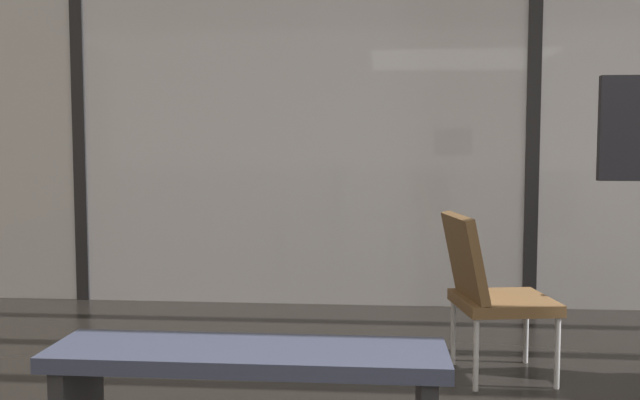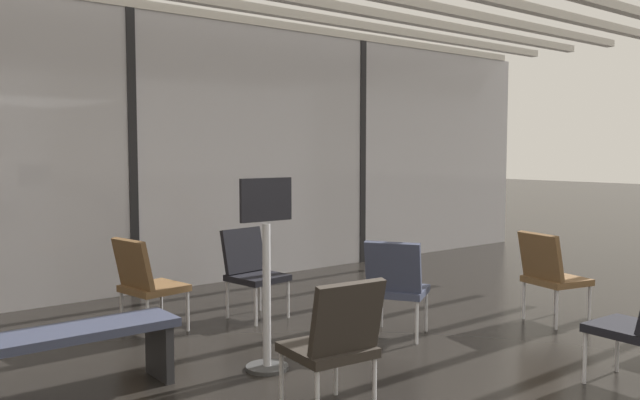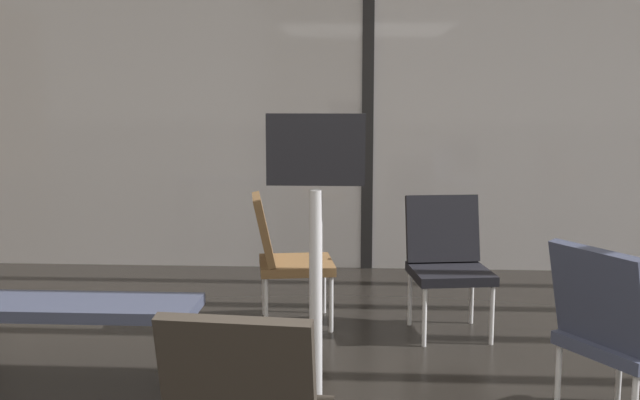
{
  "view_description": "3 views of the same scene",
  "coord_description": "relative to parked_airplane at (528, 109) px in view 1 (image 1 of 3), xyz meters",
  "views": [
    {
      "loc": [
        -1.15,
        -0.1,
        1.22
      ],
      "look_at": [
        -1.61,
        5.37,
        0.8
      ],
      "focal_mm": 38.55,
      "sensor_mm": 36.0,
      "label": 1
    },
    {
      "loc": [
        -2.91,
        -1.9,
        1.63
      ],
      "look_at": [
        1.55,
        3.71,
        1.1
      ],
      "focal_mm": 36.41,
      "sensor_mm": 36.0,
      "label": 2
    },
    {
      "loc": [
        -0.06,
        -1.13,
        1.52
      ],
      "look_at": [
        -0.39,
        4.77,
        0.66
      ],
      "focal_mm": 40.71,
      "sensor_mm": 36.0,
      "label": 3
    }
  ],
  "objects": [
    {
      "name": "waiting_bench",
      "position": [
        -2.87,
        -8.74,
        -1.47
      ],
      "size": [
        1.5,
        0.4,
        0.47
      ],
      "rotation": [
        0.0,
        0.0,
        0.0
      ],
      "color": "#33384C",
      "rests_on": "ground"
    },
    {
      "name": "parked_airplane",
      "position": [
        0.0,
        0.0,
        0.0
      ],
      "size": [
        11.08,
        3.67,
        3.67
      ],
      "color": "#B2BCD6",
      "rests_on": "ground"
    },
    {
      "name": "glass_curtain_wall",
      "position": [
        -1.23,
        -5.95,
        -0.22
      ],
      "size": [
        14.0,
        0.08,
        3.23
      ],
      "primitive_type": "cube",
      "color": "silver",
      "rests_on": "ground"
    },
    {
      "name": "window_mullion_1",
      "position": [
        -1.23,
        -5.95,
        -0.22
      ],
      "size": [
        0.1,
        0.12,
        3.23
      ],
      "primitive_type": "cube",
      "color": "black",
      "rests_on": "ground"
    },
    {
      "name": "window_mullion_0",
      "position": [
        -4.73,
        -5.95,
        -0.22
      ],
      "size": [
        0.1,
        0.12,
        3.23
      ],
      "primitive_type": "cube",
      "color": "black",
      "rests_on": "ground"
    },
    {
      "name": "lounge_chair_0",
      "position": [
        -1.8,
        -7.6,
        -1.34
      ],
      "size": [
        0.6,
        0.56,
        0.87
      ],
      "rotation": [
        0.0,
        0.0,
        1.73
      ],
      "color": "brown",
      "rests_on": "ground"
    }
  ]
}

